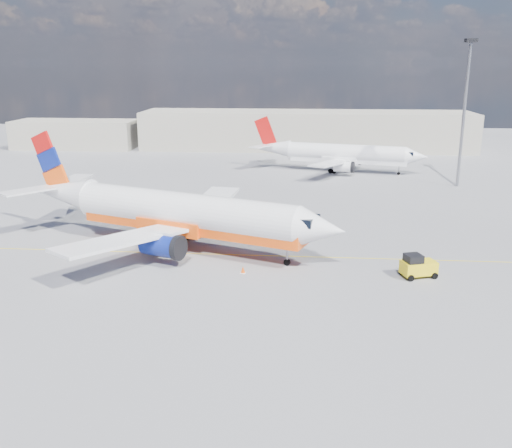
# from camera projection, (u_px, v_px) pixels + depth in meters

# --- Properties ---
(ground) EXTENTS (240.00, 240.00, 0.00)m
(ground) POSITION_uv_depth(u_px,v_px,m) (251.00, 266.00, 52.29)
(ground) COLOR slate
(ground) RESTS_ON ground
(taxi_line) EXTENTS (70.00, 0.15, 0.01)m
(taxi_line) POSITION_uv_depth(u_px,v_px,m) (254.00, 255.00, 55.17)
(taxi_line) COLOR yellow
(taxi_line) RESTS_ON ground
(terminal_main) EXTENTS (70.00, 14.00, 8.00)m
(terminal_main) POSITION_uv_depth(u_px,v_px,m) (306.00, 130.00, 122.72)
(terminal_main) COLOR #B1AA99
(terminal_main) RESTS_ON ground
(terminal_annex) EXTENTS (26.00, 10.00, 6.00)m
(terminal_annex) POSITION_uv_depth(u_px,v_px,m) (76.00, 134.00, 124.11)
(terminal_annex) COLOR #B1AA99
(terminal_annex) RESTS_ON ground
(main_jet) EXTENTS (35.97, 27.20, 10.99)m
(main_jet) POSITION_uv_depth(u_px,v_px,m) (176.00, 213.00, 56.46)
(main_jet) COLOR white
(main_jet) RESTS_ON ground
(second_jet) EXTENTS (29.95, 22.93, 9.04)m
(second_jet) POSITION_uv_depth(u_px,v_px,m) (340.00, 154.00, 97.00)
(second_jet) COLOR white
(second_jet) RESTS_ON ground
(gse_tug) EXTENTS (3.29, 2.62, 2.09)m
(gse_tug) POSITION_uv_depth(u_px,v_px,m) (418.00, 266.00, 49.32)
(gse_tug) COLOR black
(gse_tug) RESTS_ON ground
(traffic_cone) EXTENTS (0.45, 0.45, 0.63)m
(traffic_cone) POSITION_uv_depth(u_px,v_px,m) (243.00, 270.00, 50.43)
(traffic_cone) COLOR white
(traffic_cone) RESTS_ON ground
(floodlight_mast) EXTENTS (1.55, 1.55, 21.29)m
(floodlight_mast) POSITION_uv_depth(u_px,v_px,m) (465.00, 100.00, 82.70)
(floodlight_mast) COLOR gray
(floodlight_mast) RESTS_ON ground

